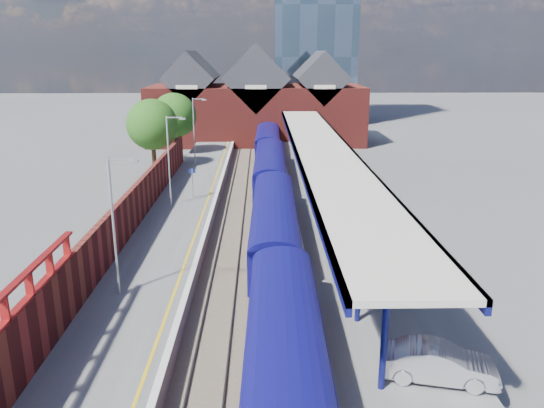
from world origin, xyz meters
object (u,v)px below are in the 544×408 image
Objects in this scene: lamp_post_c at (170,155)px; parked_car_silver at (439,363)px; lamp_post_b at (116,218)px; lamp_post_d at (195,127)px; platform_sign at (192,178)px; parked_car_red at (375,253)px; train at (272,190)px; parked_car_dark at (357,221)px; parked_car_blue at (339,195)px.

parked_car_silver is (13.56, -23.52, -3.30)m from lamp_post_c.
lamp_post_b is 1.00× the size of lamp_post_c.
lamp_post_d is 2.80× the size of platform_sign.
parked_car_red is 10.99m from parked_car_silver.
lamp_post_b is 1.74× the size of parked_car_red.
lamp_post_c is 1.74× the size of parked_car_red.
train is 15.59× the size of parked_car_silver.
train is at bearing -63.40° from lamp_post_d.
lamp_post_b reaches higher than parked_car_silver.
parked_car_blue is at bearing 20.10° from parked_car_dark.
lamp_post_c is 16.00m from lamp_post_d.
lamp_post_c is at bearing 90.00° from lamp_post_b.
lamp_post_c reaches higher than parked_car_blue.
lamp_post_c is at bearing 42.91° from parked_car_silver.
lamp_post_d is (-7.86, 15.69, 2.87)m from train.
train is 17.78m from lamp_post_d.
platform_sign is at bearing -84.44° from lamp_post_d.
lamp_post_b is 1.65× the size of parked_car_silver.
lamp_post_c reaches higher than parked_car_silver.
lamp_post_c is 1.79× the size of parked_car_blue.
platform_sign is 0.64× the size of parked_car_blue.
platform_sign is at bearing 38.49° from parked_car_silver.
lamp_post_d is (0.00, 16.00, 0.00)m from lamp_post_c.
platform_sign is (-6.49, 1.69, 0.57)m from train.
lamp_post_b is 18.20m from platform_sign.
train is 16.29× the size of parked_car_dark.
parked_car_red is (13.46, 3.47, -3.31)m from lamp_post_b.
train is 9.42× the size of lamp_post_b.
lamp_post_d reaches higher than platform_sign.
parked_car_dark is at bearing -48.65° from train.
parked_car_blue is (13.35, 16.69, -3.45)m from lamp_post_b.
parked_car_silver is at bearing -64.45° from platform_sign.
parked_car_dark is (0.14, 6.32, -0.10)m from parked_car_red.
platform_sign reaches higher than parked_car_blue.
platform_sign is 0.62× the size of parked_car_red.
lamp_post_b is 15.86m from parked_car_silver.
train reaches higher than parked_car_dark.
platform_sign is (1.36, 18.00, -2.30)m from lamp_post_b.
lamp_post_c is 27.35m from parked_car_silver.
parked_car_dark is (13.60, 9.79, -3.41)m from lamp_post_b.
lamp_post_b is 17.10m from parked_car_dark.
train is at bearing 2.28° from lamp_post_c.
platform_sign is (1.36, -14.00, -2.30)m from lamp_post_d.
lamp_post_d reaches higher than parked_car_red.
platform_sign is at bearing 165.44° from train.
train is at bearing 64.29° from lamp_post_b.
platform_sign is (1.36, 2.00, -2.30)m from lamp_post_c.
parked_car_silver is at bearing -29.01° from lamp_post_b.
lamp_post_c reaches higher than parked_car_red.
parked_car_red is (12.10, -14.53, -1.00)m from platform_sign.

